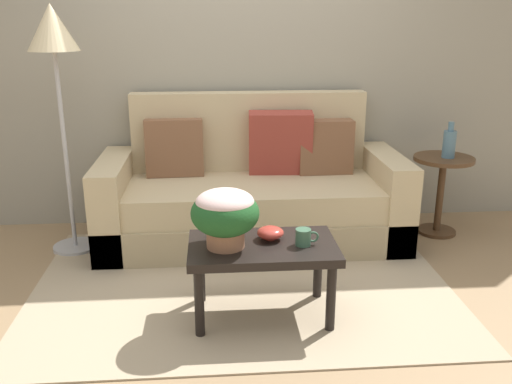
% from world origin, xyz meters
% --- Properties ---
extents(ground_plane, '(14.00, 14.00, 0.00)m').
position_xyz_m(ground_plane, '(0.00, 0.00, 0.00)').
color(ground_plane, '#997A56').
extents(wall_back, '(6.40, 0.12, 2.75)m').
position_xyz_m(wall_back, '(0.00, 1.22, 1.38)').
color(wall_back, gray).
rests_on(wall_back, ground).
extents(area_rug, '(2.58, 1.83, 0.01)m').
position_xyz_m(area_rug, '(0.00, -0.04, 0.01)').
color(area_rug, tan).
rests_on(area_rug, ground).
extents(couch, '(2.21, 0.89, 1.07)m').
position_xyz_m(couch, '(0.13, 0.75, 0.34)').
color(couch, tan).
rests_on(couch, ground).
extents(coffee_table, '(0.81, 0.48, 0.44)m').
position_xyz_m(coffee_table, '(0.09, -0.42, 0.38)').
color(coffee_table, black).
rests_on(coffee_table, ground).
extents(side_table, '(0.45, 0.45, 0.61)m').
position_xyz_m(side_table, '(1.57, 0.72, 0.42)').
color(side_table, '#4C331E').
rests_on(side_table, ground).
extents(floor_lamp, '(0.33, 0.33, 1.70)m').
position_xyz_m(floor_lamp, '(-1.18, 0.62, 1.40)').
color(floor_lamp, '#B2B2B7').
rests_on(floor_lamp, ground).
extents(potted_plant, '(0.36, 0.36, 0.32)m').
position_xyz_m(potted_plant, '(-0.11, -0.44, 0.63)').
color(potted_plant, '#A36B4C').
rests_on(potted_plant, coffee_table).
extents(coffee_mug, '(0.13, 0.08, 0.09)m').
position_xyz_m(coffee_mug, '(0.31, -0.45, 0.49)').
color(coffee_mug, '#3D664C').
rests_on(coffee_mug, coffee_table).
extents(snack_bowl, '(0.15, 0.15, 0.07)m').
position_xyz_m(snack_bowl, '(0.14, -0.36, 0.48)').
color(snack_bowl, '#B2382D').
rests_on(snack_bowl, coffee_table).
extents(table_vase, '(0.09, 0.09, 0.27)m').
position_xyz_m(table_vase, '(1.59, 0.70, 0.72)').
color(table_vase, slate).
rests_on(table_vase, side_table).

